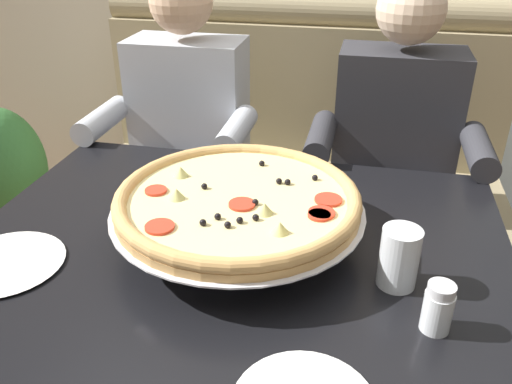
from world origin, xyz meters
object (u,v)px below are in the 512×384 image
(pizza, at_px, (238,201))
(shaker_parmesan, at_px, (437,311))
(diner_left, at_px, (181,135))
(diner_right, at_px, (394,153))
(dining_table, at_px, (232,279))
(plate_near_right, at_px, (5,261))
(drinking_glass, at_px, (399,261))
(potted_plant, at_px, (5,178))
(booth_bench, at_px, (292,190))

(pizza, relative_size, shaker_parmesan, 5.73)
(diner_left, height_order, pizza, diner_left)
(pizza, bearing_deg, diner_right, 61.75)
(diner_right, bearing_deg, diner_left, 180.00)
(dining_table, distance_m, diner_right, 0.79)
(plate_near_right, bearing_deg, pizza, 22.98)
(pizza, xyz_separation_m, drinking_glass, (0.35, -0.08, -0.05))
(potted_plant, bearing_deg, booth_bench, 6.21)
(dining_table, relative_size, diner_right, 0.96)
(drinking_glass, relative_size, potted_plant, 0.18)
(dining_table, distance_m, potted_plant, 1.51)
(pizza, bearing_deg, diner_left, 119.33)
(dining_table, xyz_separation_m, plate_near_right, (-0.45, -0.16, 0.10))
(potted_plant, bearing_deg, drinking_glass, -29.10)
(dining_table, distance_m, shaker_parmesan, 0.47)
(booth_bench, xyz_separation_m, potted_plant, (-1.23, -0.13, -0.01))
(booth_bench, relative_size, shaker_parmesan, 16.66)
(diner_right, xyz_separation_m, drinking_glass, (-0.01, -0.75, 0.10))
(diner_right, bearing_deg, booth_bench, 143.80)
(diner_right, distance_m, shaker_parmesan, 0.87)
(shaker_parmesan, relative_size, plate_near_right, 0.40)
(plate_near_right, bearing_deg, diner_right, 46.47)
(diner_left, xyz_separation_m, drinking_glass, (0.72, -0.75, 0.10))
(booth_bench, height_order, diner_right, diner_right)
(dining_table, height_order, potted_plant, dining_table)
(booth_bench, relative_size, pizza, 2.91)
(dining_table, relative_size, pizza, 2.19)
(diner_left, bearing_deg, plate_near_right, -95.70)
(booth_bench, distance_m, dining_table, 1.00)
(booth_bench, distance_m, drinking_glass, 1.15)
(diner_left, relative_size, drinking_glass, 10.12)
(shaker_parmesan, bearing_deg, drinking_glass, 119.22)
(diner_left, bearing_deg, dining_table, -62.41)
(dining_table, xyz_separation_m, diner_right, (0.36, 0.70, 0.05))
(plate_near_right, relative_size, drinking_glass, 1.93)
(pizza, bearing_deg, shaker_parmesan, -26.26)
(plate_near_right, bearing_deg, booth_bench, 68.18)
(shaker_parmesan, bearing_deg, plate_near_right, 179.41)
(shaker_parmesan, distance_m, plate_near_right, 0.87)
(shaker_parmesan, height_order, potted_plant, shaker_parmesan)
(diner_left, relative_size, shaker_parmesan, 13.13)
(shaker_parmesan, bearing_deg, potted_plant, 148.78)
(booth_bench, distance_m, shaker_parmesan, 1.27)
(booth_bench, relative_size, potted_plant, 2.31)
(pizza, distance_m, drinking_glass, 0.36)
(shaker_parmesan, bearing_deg, diner_left, 132.16)
(diner_left, bearing_deg, diner_right, 0.00)
(booth_bench, xyz_separation_m, plate_near_right, (-0.45, -1.12, 0.36))
(potted_plant, bearing_deg, pizza, -32.76)
(potted_plant, bearing_deg, shaker_parmesan, -31.22)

